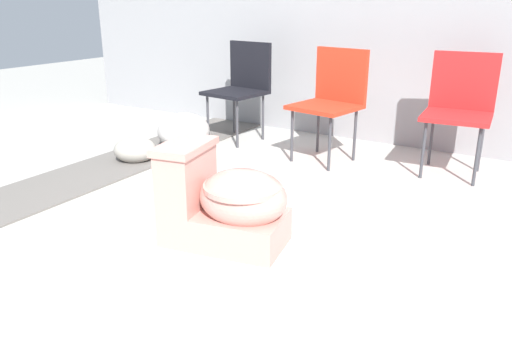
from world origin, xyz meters
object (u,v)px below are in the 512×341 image
at_px(folding_chair_right, 460,101).
at_px(folding_chair_middle, 333,93).
at_px(boulder_near, 135,150).
at_px(folding_chair_left, 243,81).
at_px(toilet, 225,202).
at_px(boulder_far, 184,131).

bearing_deg(folding_chair_right, folding_chair_middle, -82.66).
bearing_deg(boulder_near, folding_chair_right, 26.56).
bearing_deg(folding_chair_left, boulder_near, -8.97).
xyz_separation_m(toilet, folding_chair_right, (0.75, 1.79, 0.29)).
bearing_deg(folding_chair_middle, folding_chair_left, -88.90).
bearing_deg(folding_chair_left, boulder_far, -15.87).
xyz_separation_m(folding_chair_middle, boulder_far, (-1.14, -0.38, -0.36)).
relative_size(folding_chair_left, boulder_far, 1.76).
distance_m(folding_chair_left, folding_chair_middle, 0.92).
relative_size(toilet, boulder_near, 2.16).
bearing_deg(boulder_far, folding_chair_right, 15.48).
xyz_separation_m(toilet, folding_chair_middle, (-0.13, 1.61, 0.29)).
bearing_deg(folding_chair_middle, toilet, 15.10).
relative_size(folding_chair_middle, boulder_far, 1.76).
xyz_separation_m(folding_chair_left, boulder_near, (-0.32, -1.02, -0.41)).
bearing_deg(folding_chair_left, toilet, 38.51).
bearing_deg(folding_chair_right, boulder_near, -67.49).
xyz_separation_m(folding_chair_left, boulder_far, (-0.24, -0.53, -0.36)).
distance_m(folding_chair_right, boulder_far, 2.13).
height_order(folding_chair_middle, boulder_near, folding_chair_middle).
relative_size(folding_chair_left, folding_chair_middle, 1.00).
relative_size(boulder_near, boulder_far, 0.67).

